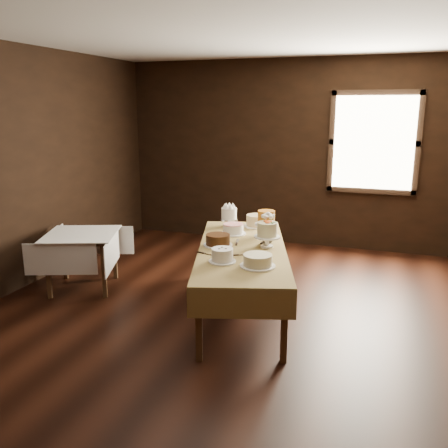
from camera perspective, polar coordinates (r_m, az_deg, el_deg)
floor at (r=4.97m, az=-0.77°, el=-11.22°), size 5.00×6.00×0.01m
ceiling at (r=4.55m, az=-0.89°, el=22.61°), size 5.00×6.00×0.01m
wall_back at (r=7.43m, az=7.16°, el=8.32°), size 5.00×0.02×2.80m
wall_left at (r=5.89m, az=-24.47°, el=5.73°), size 0.02×6.00×2.80m
window at (r=7.19m, az=17.42°, el=9.22°), size 1.10×0.05×1.30m
display_table at (r=4.93m, az=2.18°, el=-3.39°), size 1.49×2.41×0.70m
side_table at (r=5.82m, az=-16.62°, el=-1.81°), size 1.03×1.03×0.67m
cake_meringue at (r=5.75m, az=0.60°, el=0.77°), size 0.26×0.26×0.24m
cake_speckled at (r=5.76m, az=3.88°, el=0.36°), size 0.31×0.31×0.14m
cake_lattice at (r=5.42m, az=1.10°, el=-0.67°), size 0.29×0.29×0.11m
cake_caramel at (r=5.38m, az=5.04°, el=-0.02°), size 0.26×0.26×0.29m
cake_chocolate at (r=4.97m, az=-0.73°, el=-1.95°), size 0.34×0.34×0.12m
cake_flowers at (r=4.92m, az=5.15°, el=-1.43°), size 0.29×0.29×0.27m
cake_swirl at (r=4.45m, az=-0.20°, el=-3.79°), size 0.26×0.26×0.13m
cake_cream at (r=4.34m, az=4.03°, el=-4.40°), size 0.32×0.32×0.11m
cake_server_a at (r=4.68m, az=2.66°, el=-3.69°), size 0.23×0.13×0.01m
cake_server_c at (r=5.14m, az=1.62°, el=-2.03°), size 0.08×0.24×0.01m
cake_server_d at (r=5.20m, az=5.09°, el=-1.90°), size 0.05×0.24×0.01m
cake_server_e at (r=4.67m, az=-1.62°, el=-3.70°), size 0.24×0.09×0.01m
flower_vase at (r=5.06m, az=5.20°, el=-1.71°), size 0.16×0.16×0.12m
flower_bouquet at (r=5.01m, az=5.25°, el=0.27°), size 0.14×0.14×0.20m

